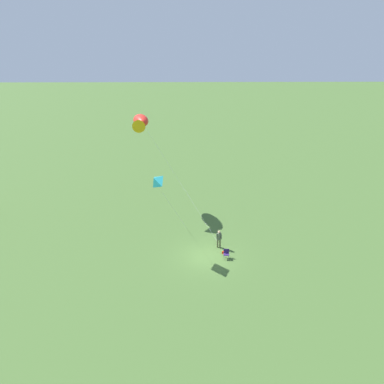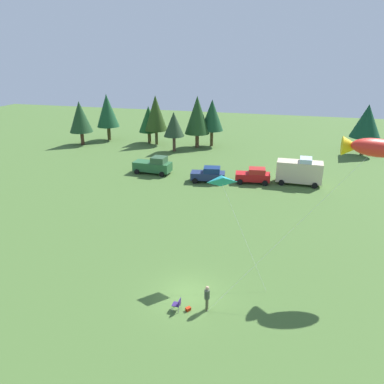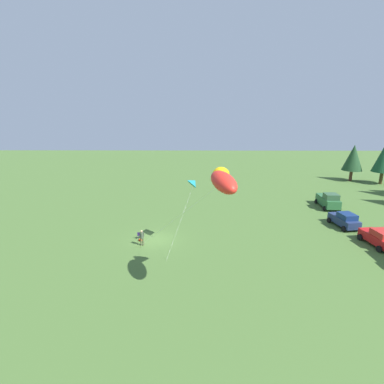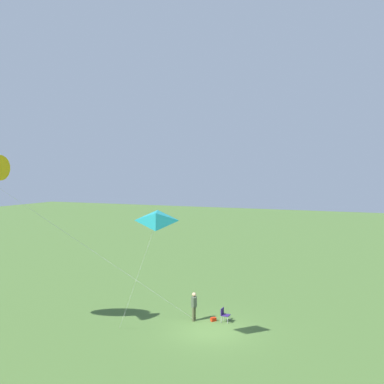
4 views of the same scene
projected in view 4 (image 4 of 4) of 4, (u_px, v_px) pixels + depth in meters
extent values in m
plane|color=#44652D|center=(210.00, 331.00, 25.65)|extent=(160.00, 160.00, 0.00)
cylinder|color=#474C2E|center=(195.00, 313.00, 27.43)|extent=(0.14, 0.14, 0.85)
cylinder|color=#474C2E|center=(193.00, 314.00, 27.22)|extent=(0.14, 0.14, 0.85)
cylinder|color=#404D3A|center=(194.00, 302.00, 27.29)|extent=(0.34, 0.34, 0.62)
sphere|color=tan|center=(194.00, 294.00, 27.27)|extent=(0.24, 0.24, 0.24)
cylinder|color=#404D3A|center=(196.00, 301.00, 27.45)|extent=(0.09, 0.14, 0.56)
cylinder|color=#404D3A|center=(194.00, 302.00, 27.08)|extent=(0.09, 0.13, 0.56)
cube|color=#2C1B56|center=(226.00, 315.00, 27.10)|extent=(0.49, 0.49, 0.04)
cube|color=#2C1B56|center=(222.00, 311.00, 27.18)|extent=(0.05, 0.48, 0.40)
cylinder|color=#A5A8AD|center=(230.00, 318.00, 27.21)|extent=(0.03, 0.03, 0.42)
cylinder|color=#A5A8AD|center=(228.00, 320.00, 26.83)|extent=(0.03, 0.03, 0.42)
cylinder|color=#A5A8AD|center=(224.00, 317.00, 27.39)|extent=(0.03, 0.03, 0.42)
cylinder|color=#A5A8AD|center=(221.00, 319.00, 27.00)|extent=(0.03, 0.03, 0.42)
cube|color=#B8260B|center=(213.00, 319.00, 27.27)|extent=(0.37, 0.39, 0.22)
cylinder|color=silver|center=(90.00, 249.00, 25.63)|extent=(9.64, 7.85, 9.31)
cylinder|color=#4C3823|center=(195.00, 320.00, 27.55)|extent=(0.04, 0.04, 0.01)
pyramid|color=teal|center=(156.00, 219.00, 21.60)|extent=(1.85, 1.55, 1.06)
cylinder|color=silver|center=(136.00, 280.00, 23.93)|extent=(3.84, 2.64, 6.64)
cylinder|color=#4C3823|center=(120.00, 328.00, 26.05)|extent=(0.04, 0.04, 0.01)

